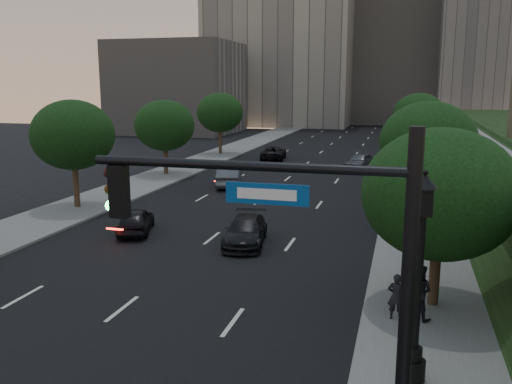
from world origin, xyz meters
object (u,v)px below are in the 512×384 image
(traffic_signal_mast, at_px, (337,327))
(sedan_near_right, at_px, (246,231))
(pedestrian_a, at_px, (396,297))
(pedestrian_b, at_px, (419,292))
(sedan_far_right, at_px, (360,161))
(sedan_mid_left, at_px, (229,176))
(sedan_near_left, at_px, (136,220))
(pedestrian_c, at_px, (412,240))
(sedan_far_left, at_px, (274,153))
(street_lamp, at_px, (418,288))

(traffic_signal_mast, distance_m, sedan_near_right, 17.21)
(pedestrian_a, xyz_separation_m, pedestrian_b, (0.69, 0.24, 0.15))
(sedan_near_right, distance_m, sedan_far_right, 25.29)
(traffic_signal_mast, height_order, sedan_mid_left, traffic_signal_mast)
(pedestrian_a, bearing_deg, pedestrian_b, -155.06)
(sedan_near_left, distance_m, pedestrian_c, 13.85)
(sedan_mid_left, bearing_deg, sedan_far_right, -142.54)
(sedan_far_left, bearing_deg, sedan_near_left, 82.41)
(traffic_signal_mast, bearing_deg, pedestrian_c, 84.47)
(sedan_near_right, height_order, pedestrian_c, pedestrian_c)
(sedan_near_right, xyz_separation_m, sedan_far_right, (3.35, 25.07, 0.09))
(sedan_far_left, height_order, pedestrian_c, pedestrian_c)
(sedan_mid_left, xyz_separation_m, pedestrian_a, (12.63, -21.29, 0.14))
(traffic_signal_mast, bearing_deg, sedan_far_left, 104.88)
(traffic_signal_mast, relative_size, sedan_far_right, 1.60)
(sedan_near_left, bearing_deg, pedestrian_c, 156.25)
(pedestrian_a, height_order, pedestrian_c, pedestrian_c)
(sedan_near_right, height_order, pedestrian_b, pedestrian_b)
(sedan_near_right, xyz_separation_m, pedestrian_a, (7.17, -7.18, 0.26))
(street_lamp, bearing_deg, pedestrian_c, 89.93)
(traffic_signal_mast, height_order, sedan_far_left, traffic_signal_mast)
(pedestrian_b, distance_m, pedestrian_c, 6.15)
(sedan_near_left, relative_size, sedan_near_right, 0.87)
(sedan_far_left, height_order, pedestrian_a, pedestrian_a)
(pedestrian_b, bearing_deg, pedestrian_c, -64.63)
(sedan_far_left, distance_m, sedan_near_right, 29.89)
(pedestrian_a, relative_size, pedestrian_c, 0.88)
(pedestrian_c, bearing_deg, traffic_signal_mast, 60.67)
(sedan_far_right, distance_m, pedestrian_c, 26.23)
(sedan_near_right, bearing_deg, sedan_near_left, 166.95)
(street_lamp, relative_size, sedan_near_left, 1.43)
(sedan_mid_left, bearing_deg, street_lamp, 104.08)
(sedan_near_left, distance_m, sedan_near_right, 6.10)
(sedan_mid_left, relative_size, pedestrian_a, 3.08)
(pedestrian_a, relative_size, pedestrian_b, 0.84)
(traffic_signal_mast, bearing_deg, pedestrian_a, 83.93)
(sedan_far_right, distance_m, pedestrian_a, 32.48)
(sedan_near_left, height_order, sedan_far_right, sedan_far_right)
(street_lamp, bearing_deg, sedan_far_right, 96.91)
(sedan_near_right, bearing_deg, pedestrian_c, -14.88)
(street_lamp, xyz_separation_m, pedestrian_b, (0.16, 3.88, -1.57))
(traffic_signal_mast, relative_size, pedestrian_a, 4.57)
(sedan_far_left, bearing_deg, traffic_signal_mast, 98.01)
(sedan_far_left, xyz_separation_m, pedestrian_a, (12.89, -36.52, 0.23))
(sedan_near_right, bearing_deg, street_lamp, -63.57)
(sedan_far_left, distance_m, pedestrian_c, 32.99)
(sedan_near_left, bearing_deg, sedan_near_right, 157.27)
(sedan_near_right, distance_m, pedestrian_a, 10.16)
(sedan_far_right, xyz_separation_m, pedestrian_c, (4.36, -25.86, 0.28))
(sedan_far_left, bearing_deg, sedan_mid_left, 84.09)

